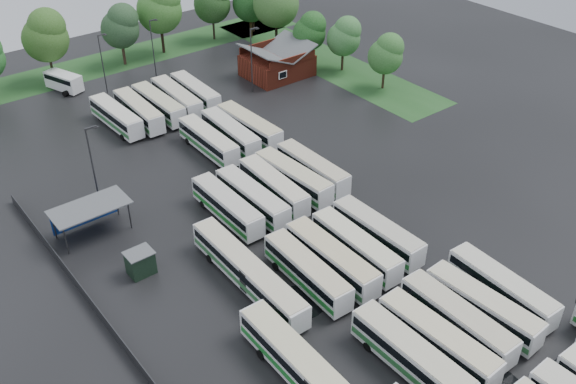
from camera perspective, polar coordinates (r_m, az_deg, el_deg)
ground at (r=65.22m, az=5.19°, el=-7.08°), size 160.00×160.00×0.00m
brick_building at (r=105.61m, az=-0.96°, el=11.26°), size 10.07×8.60×5.39m
wash_shed at (r=71.58m, az=-17.31°, el=-1.47°), size 8.20×4.20×3.58m
utility_hut at (r=65.67m, az=-12.99°, el=-6.13°), size 2.70×2.20×2.62m
grass_strip_north at (r=114.49m, az=-16.87°, el=10.65°), size 80.00×10.00×0.01m
grass_strip_east at (r=112.21m, az=3.18°, el=11.60°), size 10.00×50.00×0.01m
west_fence at (r=61.40m, az=-15.93°, el=-11.00°), size 0.10×50.00×1.20m
bus_r1c0 at (r=55.67m, az=10.86°, el=-14.14°), size 2.52×11.77×3.28m
bus_r1c1 at (r=57.41m, az=13.15°, el=-12.68°), size 2.80×11.67×3.23m
bus_r1c2 at (r=59.56m, az=14.80°, el=-10.90°), size 2.64×11.58×3.21m
bus_r1c3 at (r=61.44m, az=16.91°, el=-9.71°), size 2.92×11.40×3.15m
bus_r1c4 at (r=63.93m, az=18.47°, el=-8.04°), size 2.90×11.37×3.14m
bus_r2c0 at (r=62.41m, az=1.72°, el=-7.07°), size 2.88×11.38×3.14m
bus_r2c1 at (r=63.87m, az=3.90°, el=-5.93°), size 2.65×11.79×3.27m
bus_r2c2 at (r=65.68m, az=6.05°, el=-4.82°), size 2.74×11.44×3.17m
bus_r2c3 at (r=67.80m, az=7.95°, el=-3.57°), size 2.53×11.38×3.16m
bus_r3c0 at (r=71.30m, az=-5.41°, el=-1.26°), size 2.52×11.24×3.12m
bus_r3c1 at (r=72.41m, az=-3.19°, el=-0.52°), size 2.44×11.36×3.16m
bus_r3c2 at (r=74.24m, az=-1.28°, el=0.49°), size 2.94×11.41×3.15m
bus_r3c3 at (r=75.78m, az=0.46°, el=1.30°), size 3.02×11.62×3.21m
bus_r3c4 at (r=77.64m, az=2.20°, el=2.11°), size 2.42×11.24×3.13m
bus_r4c2 at (r=83.98m, az=-7.09°, el=4.54°), size 2.61×11.42×3.17m
bus_r4c3 at (r=85.46m, az=-5.15°, el=5.23°), size 2.99×11.58×3.20m
bus_r4c4 at (r=86.85m, az=-3.48°, el=5.84°), size 2.80×11.80×3.27m
bus_r5c0 at (r=92.45m, az=-15.01°, el=6.49°), size 2.78×11.43×3.16m
bus_r5c1 at (r=93.20m, az=-13.12°, el=7.03°), size 2.82×11.60×3.21m
bus_r5c2 at (r=94.50m, az=-11.43°, el=7.64°), size 2.56×11.56×3.21m
bus_r5c3 at (r=95.83m, az=-9.86°, el=8.22°), size 3.01×11.79×3.25m
bus_r5c4 at (r=97.45m, az=-8.24°, el=8.78°), size 2.82×11.33×3.13m
artic_bus_west_b at (r=62.39m, az=-3.57°, el=-7.15°), size 2.72×16.82×3.11m
artic_bus_west_c at (r=53.20m, az=2.31°, el=-16.31°), size 2.88×17.66×3.27m
minibus at (r=106.46m, az=-19.32°, el=9.31°), size 4.24×6.65×2.73m
tree_north_2 at (r=108.28m, az=-20.72°, el=12.94°), size 7.12×7.12×11.79m
tree_north_3 at (r=111.56m, az=-14.62°, el=14.11°), size 6.28×6.28×10.39m
tree_north_4 at (r=114.68m, az=-11.29°, el=15.89°), size 7.71×7.71×12.77m
tree_north_5 at (r=120.03m, az=-6.69°, el=16.50°), size 6.57×6.57×10.89m
tree_north_6 at (r=123.63m, az=-3.05°, el=16.43°), size 5.10×5.10×8.45m
tree_east_0 at (r=100.72m, az=8.78°, el=12.08°), size 5.38×5.38×8.91m
tree_east_1 at (r=106.60m, az=5.08°, el=13.65°), size 5.48×5.48×9.08m
tree_east_2 at (r=108.52m, az=2.00°, el=14.14°), size 5.48×5.48×9.07m
tree_east_3 at (r=115.02m, az=-0.95°, el=16.72°), size 7.99×7.99×13.23m
tree_east_4 at (r=120.45m, az=-3.27°, el=16.61°), size 6.35×6.35×10.52m
lamp_post_ne at (r=98.48m, az=-3.21°, el=11.99°), size 1.55×0.30×10.09m
lamp_post_nw at (r=73.89m, az=-16.93°, el=2.53°), size 1.57×0.31×10.20m
lamp_post_back_w at (r=102.12m, az=-16.15°, el=11.23°), size 1.42×0.28×9.25m
lamp_post_back_e at (r=106.16m, az=-11.90°, el=12.73°), size 1.44×0.28×9.32m
puddle_2 at (r=61.77m, az=1.14°, el=-9.76°), size 4.75×4.75×0.01m
puddle_3 at (r=69.30m, az=9.64°, el=-4.62°), size 3.30×3.30×0.01m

